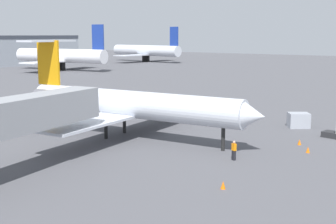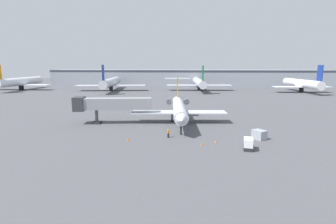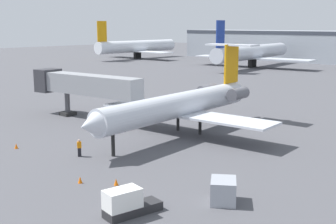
{
  "view_description": "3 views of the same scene",
  "coord_description": "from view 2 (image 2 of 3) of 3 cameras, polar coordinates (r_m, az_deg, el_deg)",
  "views": [
    {
      "loc": [
        -37.97,
        -30.98,
        10.56
      ],
      "look_at": [
        -0.18,
        -4.45,
        2.7
      ],
      "focal_mm": 48.61,
      "sensor_mm": 36.0,
      "label": 1
    },
    {
      "loc": [
        -0.29,
        -62.14,
        13.5
      ],
      "look_at": [
        -5.16,
        0.04,
        2.38
      ],
      "focal_mm": 28.33,
      "sensor_mm": 36.0,
      "label": 2
    },
    {
      "loc": [
        30.31,
        -38.4,
        12.47
      ],
      "look_at": [
        -2.82,
        -2.76,
        2.9
      ],
      "focal_mm": 47.61,
      "sensor_mm": 36.0,
      "label": 3
    }
  ],
  "objects": [
    {
      "name": "parked_airliner_west_mid",
      "position": [
        143.57,
        -12.21,
        6.23
      ],
      "size": [
        36.47,
        43.06,
        13.57
      ],
      "color": "silver",
      "rests_on": "ground_plane"
    },
    {
      "name": "parked_airliner_west_end",
      "position": [
        165.71,
        -29.14,
        5.71
      ],
      "size": [
        31.3,
        37.24,
        13.71
      ],
      "color": "silver",
      "rests_on": "ground_plane"
    },
    {
      "name": "traffic_cone_mid",
      "position": [
        47.54,
        10.23,
        -6.21
      ],
      "size": [
        0.36,
        0.36,
        0.55
      ],
      "color": "orange",
      "rests_on": "ground_plane"
    },
    {
      "name": "traffic_cone_far",
      "position": [
        48.48,
        -8.57,
        -5.84
      ],
      "size": [
        0.36,
        0.36,
        0.55
      ],
      "color": "orange",
      "rests_on": "ground_plane"
    },
    {
      "name": "baggage_tug_lead",
      "position": [
        45.13,
        16.87,
        -6.64
      ],
      "size": [
        2.1,
        4.19,
        1.9
      ],
      "color": "#262628",
      "rests_on": "ground_plane"
    },
    {
      "name": "parked_airliner_east_mid",
      "position": [
        147.28,
        26.87,
        5.45
      ],
      "size": [
        27.71,
        32.65,
        13.44
      ],
      "color": "white",
      "rests_on": "ground_plane"
    },
    {
      "name": "ground_crew_marshaller",
      "position": [
        49.91,
        0.06,
        -4.57
      ],
      "size": [
        0.42,
        0.48,
        1.69
      ],
      "color": "black",
      "rests_on": "ground_plane"
    },
    {
      "name": "regional_jet",
      "position": [
        62.46,
        2.35,
        0.97
      ],
      "size": [
        22.48,
        28.97,
        9.98
      ],
      "color": "silver",
      "rests_on": "ground_plane"
    },
    {
      "name": "cargo_container_uld",
      "position": [
        51.69,
        19.04,
        -4.63
      ],
      "size": [
        2.79,
        2.91,
        1.69
      ],
      "color": "#999EA8",
      "rests_on": "ground_plane"
    },
    {
      "name": "ground_plane",
      "position": [
        63.6,
        4.64,
        -2.23
      ],
      "size": [
        400.0,
        400.0,
        0.1
      ],
      "primitive_type": "cube",
      "color": "#4C4C51"
    },
    {
      "name": "traffic_cone_near",
      "position": [
        45.78,
        7.31,
        -6.77
      ],
      "size": [
        0.36,
        0.36,
        0.55
      ],
      "color": "orange",
      "rests_on": "ground_plane"
    },
    {
      "name": "parked_airliner_centre",
      "position": [
        142.8,
        6.66,
        6.3
      ],
      "size": [
        34.49,
        40.87,
        13.21
      ],
      "color": "silver",
      "rests_on": "ground_plane"
    },
    {
      "name": "jet_bridge",
      "position": [
        62.73,
        -12.76,
        1.67
      ],
      "size": [
        17.98,
        5.1,
        6.26
      ],
      "color": "gray",
      "rests_on": "ground_plane"
    },
    {
      "name": "terminal_building",
      "position": [
        171.61,
        4.61,
        7.3
      ],
      "size": [
        174.72,
        19.98,
        10.36
      ],
      "color": "#8C939E",
      "rests_on": "ground_plane"
    }
  ]
}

